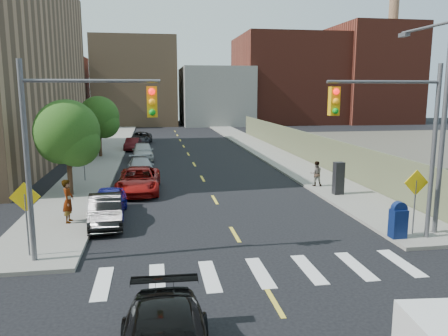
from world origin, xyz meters
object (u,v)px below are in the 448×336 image
object	(u,v)px
parked_car_grey	(141,138)
mailbox	(398,220)
parked_car_red	(139,180)
parked_car_maroon	(133,144)
parked_car_silver	(141,167)
pedestrian_east	(316,174)
parked_car_white	(143,151)
payphone	(338,178)
parked_car_blue	(109,202)
parked_car_black	(105,211)
pedestrian_west	(68,201)

from	to	relation	value
parked_car_grey	mailbox	bearing A→B (deg)	-68.07
parked_car_red	parked_car_maroon	bearing A→B (deg)	95.42
parked_car_silver	pedestrian_east	bearing A→B (deg)	-31.18
parked_car_maroon	mailbox	bearing A→B (deg)	-62.70
parked_car_white	payphone	xyz separation A→B (m)	(11.25, -15.61, 0.31)
parked_car_red	pedestrian_east	world-z (taller)	pedestrian_east
parked_car_grey	parked_car_silver	bearing A→B (deg)	-84.26
parked_car_blue	parked_car_black	xyz separation A→B (m)	(0.00, -1.51, 0.01)
payphone	parked_car_red	bearing A→B (deg)	161.81
parked_car_blue	parked_car_black	distance (m)	1.51
parked_car_white	payphone	size ratio (longest dim) A/B	2.42
parked_car_silver	parked_car_white	bearing A→B (deg)	86.37
mailbox	payphone	world-z (taller)	payphone
parked_car_white	pedestrian_east	bearing A→B (deg)	-52.66
parked_car_blue	parked_car_silver	xyz separation A→B (m)	(1.30, 9.83, -0.02)
parked_car_blue	pedestrian_west	bearing A→B (deg)	-141.16
parked_car_blue	parked_car_maroon	bearing A→B (deg)	90.42
parked_car_red	parked_car_blue	bearing A→B (deg)	-103.04
parked_car_black	payphone	world-z (taller)	payphone
parked_car_grey	payphone	xyz separation A→B (m)	(11.70, -27.21, 0.39)
parked_car_blue	pedestrian_east	size ratio (longest dim) A/B	2.53
parked_car_black	parked_car_grey	distance (m)	30.60
parked_car_white	pedestrian_east	world-z (taller)	pedestrian_east
parked_car_white	parked_car_black	bearing A→B (deg)	-95.71
parked_car_grey	pedestrian_west	bearing A→B (deg)	-90.25
parked_car_silver	payphone	world-z (taller)	payphone
parked_car_white	parked_car_red	bearing A→B (deg)	-91.79
parked_car_blue	pedestrian_east	bearing A→B (deg)	19.87
parked_car_grey	pedestrian_east	size ratio (longest dim) A/B	3.18
parked_car_grey	parked_car_blue	bearing A→B (deg)	-87.27
parked_car_blue	parked_car_silver	bearing A→B (deg)	83.26
parked_car_black	pedestrian_east	world-z (taller)	pedestrian_east
parked_car_maroon	pedestrian_east	bearing A→B (deg)	-53.08
parked_car_black	parked_car_white	size ratio (longest dim) A/B	0.91
parked_car_black	parked_car_silver	xyz separation A→B (m)	(1.30, 11.34, -0.03)
payphone	pedestrian_west	world-z (taller)	pedestrian_west
parked_car_silver	mailbox	world-z (taller)	mailbox
parked_car_grey	payphone	bearing A→B (deg)	-62.33
parked_car_blue	parked_car_white	xyz separation A→B (m)	(1.30, 17.48, 0.10)
parked_car_red	parked_car_white	distance (m)	12.64
parked_car_black	mailbox	bearing A→B (deg)	-24.27
parked_car_maroon	mailbox	xyz separation A→B (m)	(11.64, -29.62, 0.25)
parked_car_white	payphone	distance (m)	19.25
parked_car_silver	pedestrian_east	distance (m)	12.20
parked_car_maroon	parked_car_red	bearing A→B (deg)	-80.75
parked_car_silver	payphone	xyz separation A→B (m)	(11.25, -7.96, 0.43)
parked_car_white	parked_car_maroon	bearing A→B (deg)	98.12
parked_car_black	parked_car_maroon	distance (m)	25.54
mailbox	pedestrian_east	world-z (taller)	pedestrian_east
parked_car_black	mailbox	size ratio (longest dim) A/B	2.75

